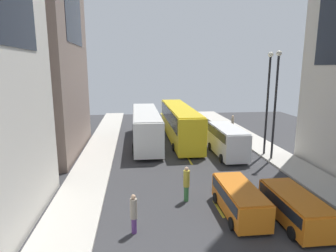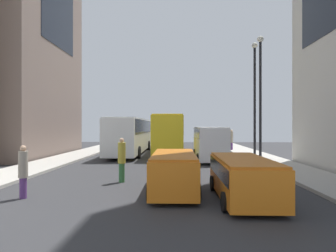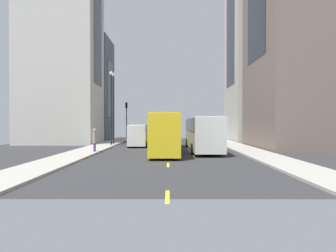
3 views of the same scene
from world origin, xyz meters
name	(u,v)px [view 3 (image 3 of 3)]	position (x,y,z in m)	size (l,w,h in m)	color
ground_plane	(168,148)	(0.00, 0.00, 0.00)	(42.70, 42.70, 0.00)	#333335
sidewalk_west	(241,148)	(-7.88, 0.00, 0.07)	(2.93, 44.00, 0.15)	#B2ADA3
sidewalk_east	(96,148)	(7.88, 0.00, 0.07)	(2.93, 44.00, 0.15)	#B2ADA3
lane_stripe_0	(169,138)	(0.00, -21.00, 0.01)	(0.16, 2.00, 0.01)	yellow
lane_stripe_1	(169,141)	(0.00, -12.60, 0.01)	(0.16, 2.00, 0.01)	yellow
lane_stripe_2	(169,145)	(0.00, -4.20, 0.01)	(0.16, 2.00, 0.01)	yellow
lane_stripe_3	(168,152)	(0.00, 4.20, 0.01)	(0.16, 2.00, 0.01)	yellow
lane_stripe_4	(168,165)	(0.00, 12.60, 0.01)	(0.16, 2.00, 0.01)	yellow
lane_stripe_5	(167,197)	(0.00, 21.00, 0.01)	(0.16, 2.00, 0.01)	yellow
building_west_0	(258,18)	(-13.79, -13.44, 18.95)	(8.56, 10.22, 37.90)	beige
building_east_0	(85,90)	(13.66, -15.84, 8.22)	(8.31, 7.48, 16.44)	#4C5666
building_east_1	(61,14)	(14.49, -7.58, 17.50)	(9.99, 7.66, 35.01)	beige
city_bus_white	(202,131)	(-3.40, 2.23, 2.01)	(2.80, 12.99, 3.35)	silver
streetcar_yellow	(165,130)	(0.29, 3.40, 2.13)	(2.70, 14.79, 3.59)	yellow
delivery_van_white	(139,134)	(3.55, -3.05, 1.51)	(2.25, 5.98, 2.58)	white
car_orange_0	(147,135)	(3.37, -14.38, 0.89)	(1.97, 4.50, 1.50)	orange
car_orange_1	(163,135)	(0.89, -13.30, 0.92)	(1.89, 4.47, 1.57)	orange
pedestrian_crossing_mid	(179,134)	(-1.61, -11.41, 1.11)	(0.37, 0.37, 2.09)	#336B38
pedestrian_walking_far	(198,134)	(-4.64, -14.42, 1.04)	(0.33, 0.33, 1.95)	#593372
pedestrian_waiting_curb	(95,139)	(6.84, 4.92, 1.29)	(0.31, 0.31, 2.13)	#593372
traffic_light_near_corner	(126,114)	(6.82, -15.37, 4.27)	(0.32, 0.44, 5.94)	black
streetlamp_near	(113,102)	(6.92, -4.74, 5.43)	(0.44, 0.44, 8.87)	black
streetlamp_far	(111,101)	(6.92, -3.35, 5.42)	(0.44, 0.44, 8.84)	black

